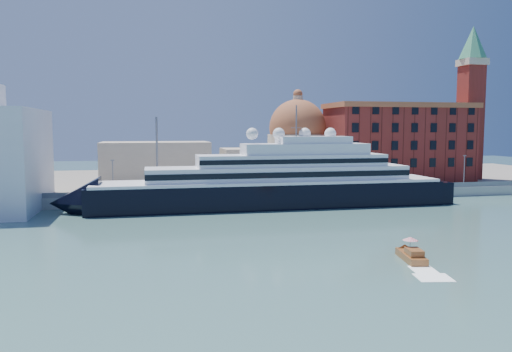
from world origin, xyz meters
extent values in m
plane|color=#386160|center=(0.00, 0.00, 0.00)|extent=(400.00, 400.00, 0.00)
cube|color=gray|center=(0.00, 34.00, 1.25)|extent=(180.00, 10.00, 2.50)
cube|color=slate|center=(0.00, 75.00, 1.00)|extent=(260.00, 72.00, 2.00)
cube|color=slate|center=(0.00, 29.50, 3.10)|extent=(180.00, 0.10, 1.20)
cube|color=black|center=(4.85, 23.00, 2.26)|extent=(80.01, 12.31, 6.67)
cone|color=black|center=(-37.21, 23.00, 2.26)|extent=(10.26, 12.31, 12.31)
cube|color=black|center=(44.85, 23.00, 2.05)|extent=(6.15, 11.28, 6.15)
cube|color=white|center=(4.85, 23.00, 5.85)|extent=(77.96, 12.51, 0.62)
cube|color=white|center=(6.90, 23.00, 7.69)|extent=(59.50, 10.26, 3.08)
cube|color=black|center=(6.90, 17.87, 7.69)|extent=(59.50, 0.15, 1.23)
cube|color=white|center=(9.98, 23.00, 10.57)|extent=(43.08, 9.23, 2.67)
cube|color=white|center=(13.05, 23.00, 13.13)|extent=(28.72, 8.21, 2.46)
cube|color=white|center=(15.11, 23.00, 15.18)|extent=(16.41, 7.18, 1.64)
cylinder|color=slate|center=(11.00, 23.00, 19.49)|extent=(0.31, 0.31, 7.18)
sphere|color=white|center=(0.74, 23.00, 16.62)|extent=(2.67, 2.67, 2.67)
sphere|color=white|center=(6.90, 23.00, 16.62)|extent=(2.67, 2.67, 2.67)
sphere|color=white|center=(13.05, 23.00, 16.62)|extent=(2.67, 2.67, 2.67)
sphere|color=white|center=(19.21, 23.00, 16.62)|extent=(2.67, 2.67, 2.67)
cube|color=white|center=(-50.64, 19.00, 1.84)|extent=(4.47, 3.57, 1.16)
cube|color=brown|center=(12.58, -25.98, 0.40)|extent=(3.51, 7.15, 1.14)
cube|color=brown|center=(12.37, -27.10, 1.37)|extent=(2.32, 3.14, 0.91)
cylinder|color=slate|center=(12.69, -25.42, 1.83)|extent=(0.07, 0.07, 1.83)
cone|color=red|center=(12.69, -25.42, 2.85)|extent=(2.05, 2.05, 0.46)
cube|color=maroon|center=(52.00, 52.00, 13.00)|extent=(42.00, 18.00, 22.00)
cube|color=#985231|center=(52.00, 52.00, 24.50)|extent=(43.00, 19.00, 1.50)
cube|color=maroon|center=(76.00, 52.00, 19.50)|extent=(6.00, 6.00, 35.00)
cube|color=beige|center=(76.00, 52.00, 38.00)|extent=(7.00, 7.00, 2.00)
cone|color=#3E8862|center=(76.00, 52.00, 44.00)|extent=(8.40, 8.40, 10.00)
cylinder|color=beige|center=(22.00, 58.00, 9.00)|extent=(18.00, 18.00, 14.00)
sphere|color=#985231|center=(22.00, 58.00, 18.00)|extent=(17.00, 17.00, 17.00)
cylinder|color=beige|center=(22.00, 58.00, 26.00)|extent=(3.00, 3.00, 3.00)
cube|color=beige|center=(8.00, 56.00, 7.00)|extent=(18.00, 14.00, 10.00)
cube|color=beige|center=(-20.00, 58.00, 8.00)|extent=(30.00, 16.00, 12.00)
cylinder|color=slate|center=(-30.00, 31.00, 6.50)|extent=(0.24, 0.24, 8.00)
cube|color=slate|center=(-30.00, 31.00, 10.60)|extent=(0.80, 0.30, 0.25)
cylinder|color=slate|center=(0.00, 31.00, 6.50)|extent=(0.24, 0.24, 8.00)
cube|color=slate|center=(0.00, 31.00, 10.60)|extent=(0.80, 0.30, 0.25)
cylinder|color=slate|center=(30.00, 31.00, 6.50)|extent=(0.24, 0.24, 8.00)
cube|color=slate|center=(30.00, 31.00, 10.60)|extent=(0.80, 0.30, 0.25)
cylinder|color=slate|center=(60.00, 31.00, 6.50)|extent=(0.24, 0.24, 8.00)
cube|color=slate|center=(60.00, 31.00, 10.60)|extent=(0.80, 0.30, 0.25)
cylinder|color=slate|center=(-20.00, 33.00, 11.50)|extent=(0.50, 0.50, 18.00)
camera|label=1|loc=(-22.00, -86.22, 17.83)|focal=35.00mm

